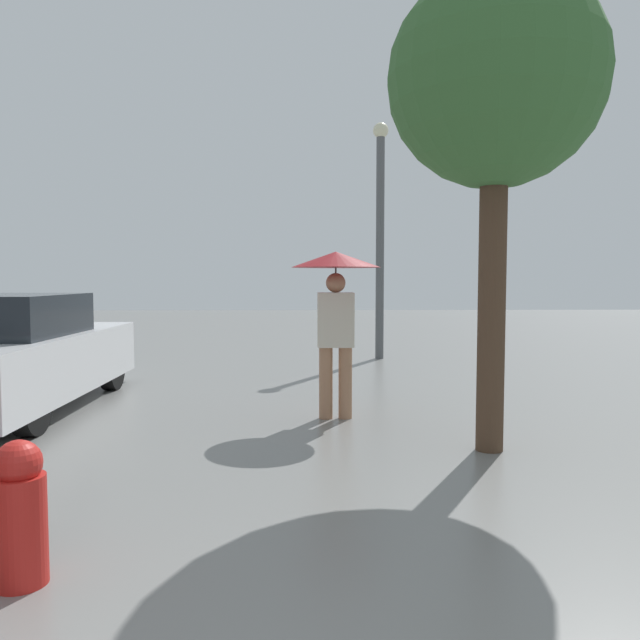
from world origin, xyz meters
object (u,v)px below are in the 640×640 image
object	(u,v)px
fire_hydrant	(20,513)
tree	(496,84)
pedestrian	(336,289)
street_lamp	(380,226)
parked_car_farthest	(3,355)

from	to	relation	value
fire_hydrant	tree	bearing A→B (deg)	37.76
pedestrian	street_lamp	bearing A→B (deg)	77.93
pedestrian	fire_hydrant	size ratio (longest dim) A/B	2.49
tree	street_lamp	size ratio (longest dim) A/B	0.94
fire_hydrant	parked_car_farthest	bearing A→B (deg)	116.29
tree	street_lamp	bearing A→B (deg)	91.85
street_lamp	parked_car_farthest	bearing A→B (deg)	-137.00
pedestrian	tree	distance (m)	2.58
pedestrian	street_lamp	world-z (taller)	street_lamp
fire_hydrant	pedestrian	bearing A→B (deg)	64.53
street_lamp	fire_hydrant	bearing A→B (deg)	-107.92
pedestrian	fire_hydrant	xyz separation A→B (m)	(-1.76, -3.69, -1.05)
fire_hydrant	street_lamp	bearing A→B (deg)	72.08
tree	street_lamp	world-z (taller)	street_lamp
pedestrian	parked_car_farthest	bearing A→B (deg)	172.03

